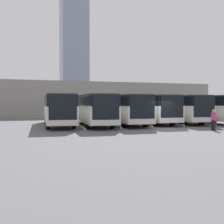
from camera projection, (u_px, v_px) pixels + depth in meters
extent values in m
plane|color=#5B5B60|center=(162.00, 129.00, 25.39)|extent=(600.00, 600.00, 0.00)
cube|color=silver|center=(203.00, 112.00, 33.54)|extent=(3.37, 12.10, 1.59)
cube|color=black|center=(203.00, 101.00, 33.50)|extent=(3.32, 11.92, 0.97)
cube|color=#333338|center=(203.00, 97.00, 33.48)|extent=(3.23, 11.62, 0.12)
cylinder|color=black|center=(213.00, 120.00, 29.69)|extent=(0.37, 1.10, 1.08)
cylinder|color=black|center=(195.00, 116.00, 37.44)|extent=(0.37, 1.10, 1.08)
cylinder|color=black|center=(179.00, 116.00, 36.87)|extent=(0.37, 1.10, 1.08)
cube|color=#B2B2AD|center=(199.00, 123.00, 31.35)|extent=(0.63, 6.04, 0.15)
cube|color=silver|center=(175.00, 112.00, 32.96)|extent=(3.37, 12.10, 1.59)
cube|color=black|center=(175.00, 101.00, 32.92)|extent=(3.32, 11.92, 0.97)
cube|color=black|center=(204.00, 107.00, 27.13)|extent=(2.28, 0.19, 2.07)
cube|color=silver|center=(204.00, 120.00, 27.17)|extent=(2.46, 0.22, 0.40)
cube|color=#333338|center=(175.00, 97.00, 32.90)|extent=(3.23, 11.62, 0.12)
cylinder|color=black|center=(201.00, 120.00, 29.68)|extent=(0.37, 1.10, 1.08)
cylinder|color=black|center=(182.00, 120.00, 29.11)|extent=(0.37, 1.10, 1.08)
cylinder|color=black|center=(170.00, 116.00, 36.86)|extent=(0.37, 1.10, 1.08)
cylinder|color=black|center=(154.00, 117.00, 36.28)|extent=(0.37, 1.10, 1.08)
cube|color=#B2B2AD|center=(170.00, 123.00, 30.76)|extent=(0.63, 6.04, 0.15)
cube|color=silver|center=(148.00, 112.00, 32.07)|extent=(3.37, 12.10, 1.59)
cube|color=black|center=(148.00, 101.00, 32.03)|extent=(3.32, 11.92, 0.97)
cube|color=black|center=(172.00, 107.00, 26.24)|extent=(2.28, 0.19, 2.07)
cube|color=silver|center=(172.00, 121.00, 26.28)|extent=(2.46, 0.22, 0.40)
cube|color=#333338|center=(148.00, 96.00, 32.01)|extent=(3.23, 11.62, 0.12)
cylinder|color=black|center=(172.00, 120.00, 28.79)|extent=(0.37, 1.10, 1.08)
cylinder|color=black|center=(151.00, 121.00, 28.22)|extent=(0.37, 1.10, 1.08)
cylinder|color=black|center=(146.00, 117.00, 35.97)|extent=(0.37, 1.10, 1.08)
cylinder|color=black|center=(129.00, 117.00, 35.39)|extent=(0.37, 1.10, 1.08)
cube|color=#B2B2AD|center=(141.00, 124.00, 29.87)|extent=(0.63, 6.04, 0.15)
cube|color=silver|center=(123.00, 113.00, 30.24)|extent=(3.37, 12.10, 1.59)
cube|color=black|center=(123.00, 101.00, 30.20)|extent=(3.32, 11.92, 0.97)
cube|color=black|center=(142.00, 107.00, 24.41)|extent=(2.28, 0.19, 2.07)
cube|color=silver|center=(142.00, 122.00, 24.45)|extent=(2.46, 0.22, 0.40)
cube|color=#333338|center=(123.00, 96.00, 30.18)|extent=(3.23, 11.62, 0.12)
cylinder|color=black|center=(145.00, 122.00, 26.96)|extent=(0.37, 1.10, 1.08)
cylinder|color=black|center=(122.00, 122.00, 26.39)|extent=(0.37, 1.10, 1.08)
cylinder|color=black|center=(123.00, 118.00, 34.14)|extent=(0.37, 1.10, 1.08)
cylinder|color=black|center=(105.00, 118.00, 33.56)|extent=(0.37, 1.10, 1.08)
cube|color=#B2B2AD|center=(113.00, 125.00, 28.04)|extent=(0.63, 6.04, 0.15)
cube|color=silver|center=(93.00, 113.00, 28.89)|extent=(3.37, 12.10, 1.59)
cube|color=black|center=(93.00, 101.00, 28.85)|extent=(3.32, 11.92, 0.97)
cube|color=black|center=(106.00, 107.00, 23.06)|extent=(2.28, 0.19, 2.07)
cube|color=silver|center=(106.00, 123.00, 23.10)|extent=(2.46, 0.22, 0.40)
cube|color=#333338|center=(93.00, 96.00, 28.83)|extent=(3.23, 11.62, 0.12)
cylinder|color=black|center=(112.00, 123.00, 25.61)|extent=(0.37, 1.10, 1.08)
cylinder|color=black|center=(88.00, 123.00, 25.04)|extent=(0.37, 1.10, 1.08)
cylinder|color=black|center=(97.00, 118.00, 32.79)|extent=(0.37, 1.10, 1.08)
cylinder|color=black|center=(77.00, 118.00, 32.21)|extent=(0.37, 1.10, 1.08)
cube|color=#B2B2AD|center=(80.00, 127.00, 26.69)|extent=(0.63, 6.04, 0.15)
cube|color=silver|center=(58.00, 114.00, 28.60)|extent=(3.37, 12.10, 1.59)
cube|color=black|center=(58.00, 101.00, 28.56)|extent=(3.32, 11.92, 0.97)
cube|color=black|center=(63.00, 107.00, 22.78)|extent=(2.28, 0.19, 2.07)
cube|color=silver|center=(63.00, 123.00, 22.82)|extent=(2.46, 0.22, 0.40)
cube|color=#333338|center=(58.00, 96.00, 28.54)|extent=(3.23, 11.62, 0.12)
cylinder|color=black|center=(74.00, 123.00, 25.33)|extent=(0.37, 1.10, 1.08)
cylinder|color=black|center=(48.00, 123.00, 24.75)|extent=(0.37, 1.10, 1.08)
cylinder|color=black|center=(66.00, 118.00, 32.50)|extent=(0.37, 1.10, 1.08)
cylinder|color=black|center=(46.00, 119.00, 31.93)|extent=(0.37, 1.10, 1.08)
cylinder|color=black|center=(214.00, 126.00, 23.60)|extent=(0.25, 0.25, 0.86)
cylinder|color=black|center=(212.00, 125.00, 23.78)|extent=(0.25, 0.25, 0.86)
cylinder|color=#D13375|center=(213.00, 116.00, 23.67)|extent=(0.50, 0.50, 0.68)
sphere|color=tan|center=(214.00, 111.00, 23.65)|extent=(0.23, 0.23, 0.23)
cube|color=gray|center=(90.00, 100.00, 51.55)|extent=(42.92, 11.58, 5.85)
cube|color=silver|center=(81.00, 87.00, 58.38)|extent=(42.92, 3.00, 0.24)
cylinder|color=slate|center=(145.00, 101.00, 64.22)|extent=(0.20, 0.20, 5.60)
cylinder|color=slate|center=(5.00, 100.00, 54.82)|extent=(0.20, 0.20, 5.60)
cube|color=#7F8EA3|center=(74.00, 47.00, 173.33)|extent=(15.93, 15.93, 73.28)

